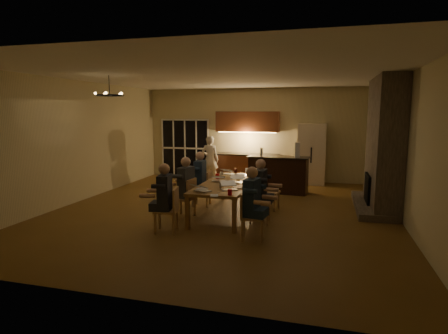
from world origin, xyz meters
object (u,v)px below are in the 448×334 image
at_px(refrigerator, 312,154).
at_px(bar_island, 278,174).
at_px(bar_blender, 297,150).
at_px(laptop_c, 219,177).
at_px(chair_right_near, 253,216).
at_px(laptop_f, 251,171).
at_px(chair_left_mid, 184,198).
at_px(laptop_e, 229,170).
at_px(person_right_mid, 260,191).
at_px(mug_back, 221,174).
at_px(can_cola, 236,171).
at_px(person_left_mid, 186,187).
at_px(person_left_far, 200,178).
at_px(chandelier, 110,95).
at_px(dining_table, 228,198).
at_px(chair_left_near, 166,210).
at_px(mug_mid, 239,176).
at_px(chair_right_mid, 260,202).
at_px(chair_right_far, 270,192).
at_px(can_silver, 221,185).
at_px(redcup_near, 230,192).
at_px(redcup_far, 249,171).
at_px(chair_left_far, 202,189).
at_px(bar_bottle, 261,152).
at_px(plate_far, 251,178).
at_px(laptop_d, 237,178).
at_px(standing_person, 210,159).
at_px(laptop_b, 229,185).
at_px(plate_left, 202,189).
at_px(redcup_mid, 217,176).
at_px(laptop_a, 203,186).
at_px(mug_front, 223,184).
at_px(person_left_near, 165,198).
at_px(plate_near, 239,187).

xyz_separation_m(refrigerator, bar_island, (-0.89, -1.67, -0.46)).
bearing_deg(bar_blender, laptop_c, -129.76).
height_order(chair_right_near, laptop_f, laptop_f).
relative_size(chair_left_mid, bar_blender, 2.04).
bearing_deg(laptop_e, person_right_mid, 141.67).
relative_size(refrigerator, mug_back, 20.00).
bearing_deg(can_cola, person_left_mid, -109.66).
xyz_separation_m(person_left_far, chandelier, (-1.72, -1.27, 2.06)).
xyz_separation_m(dining_table, chair_left_near, (-0.84, -1.64, 0.07)).
bearing_deg(mug_mid, chair_right_mid, -56.41).
height_order(bar_island, chair_right_far, bar_island).
relative_size(chair_left_mid, can_silver, 7.42).
bearing_deg(laptop_f, can_cola, 136.96).
height_order(person_right_mid, redcup_near, person_right_mid).
xyz_separation_m(chair_right_far, bar_blender, (0.50, 1.93, 0.85)).
relative_size(refrigerator, redcup_far, 16.67).
xyz_separation_m(chair_left_far, mug_back, (0.44, 0.31, 0.36)).
relative_size(chair_left_near, bar_bottle, 3.71).
bearing_deg(laptop_f, chair_right_far, -51.40).
xyz_separation_m(redcup_far, plate_far, (0.20, -0.77, -0.05)).
bearing_deg(plate_far, laptop_c, -136.88).
xyz_separation_m(laptop_c, bar_blender, (1.63, 2.49, 0.44)).
bearing_deg(chair_right_near, laptop_d, 14.99).
relative_size(refrigerator, can_silver, 16.67).
bearing_deg(can_silver, chair_left_far, 124.99).
xyz_separation_m(standing_person, laptop_b, (1.83, -4.47, 0.06)).
bearing_deg(mug_mid, laptop_d, -80.92).
height_order(person_right_mid, laptop_e, person_right_mid).
relative_size(laptop_d, can_cola, 2.67).
height_order(person_left_mid, plate_left, person_left_mid).
distance_m(can_cola, bar_bottle, 1.47).
bearing_deg(redcup_mid, chair_right_far, 10.22).
bearing_deg(laptop_a, chair_right_far, -99.70).
distance_m(chair_right_near, laptop_a, 1.33).
bearing_deg(chandelier, laptop_f, 30.31).
distance_m(dining_table, chandelier, 3.60).
bearing_deg(redcup_near, redcup_mid, 113.66).
bearing_deg(laptop_c, laptop_f, -129.35).
distance_m(chair_right_near, person_left_mid, 2.08).
height_order(mug_front, can_silver, can_silver).
bearing_deg(refrigerator, laptop_f, -113.02).
distance_m(chair_left_far, chair_right_mid, 2.00).
relative_size(person_left_mid, laptop_d, 4.31).
bearing_deg(person_left_near, person_left_far, 170.86).
relative_size(standing_person, laptop_b, 4.99).
relative_size(laptop_c, plate_near, 1.20).
bearing_deg(laptop_f, refrigerator, 55.68).
relative_size(person_left_near, laptop_f, 4.31).
bearing_deg(person_right_mid, chair_right_far, -0.17).
relative_size(laptop_a, can_silver, 2.67).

